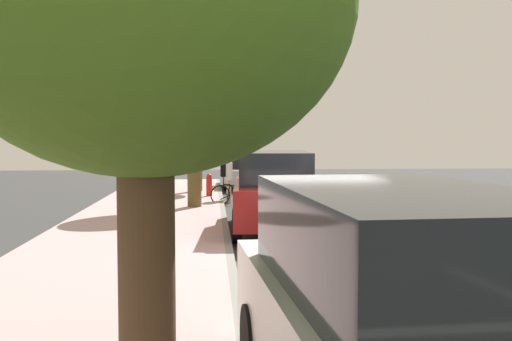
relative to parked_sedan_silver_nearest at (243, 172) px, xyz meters
name	(u,v)px	position (x,y,z in m)	size (l,w,h in m)	color
ground	(318,246)	(-0.82, 14.45, -0.75)	(59.66, 59.66, 0.00)	#343434
sidewalk	(125,246)	(3.27, 14.45, -0.69)	(4.17, 37.28, 0.12)	#B69494
curb_edge	(228,245)	(1.11, 14.45, -0.69)	(0.16, 37.28, 0.12)	gray
lane_stripe_centre	(436,239)	(-3.73, 13.71, -0.75)	(0.14, 35.80, 0.01)	white
lane_stripe_bike_edge	(296,246)	(-0.36, 14.45, -0.75)	(0.12, 37.28, 0.01)	white
parked_sedan_silver_nearest	(243,172)	(0.00, 0.00, 0.00)	(1.93, 4.44, 1.52)	#B7BABF
parked_suv_red_second	(274,191)	(-0.08, 12.46, 0.27)	(2.19, 4.81, 1.99)	maroon
parked_suv_white_mid	(402,320)	(0.07, 22.82, 0.27)	(2.20, 4.81, 1.99)	white
bicycle_at_curb	(235,194)	(0.64, 6.49, -0.38)	(1.71, 0.50, 0.75)	black
cyclist_with_backpack	(228,173)	(0.87, 6.05, 0.31)	(0.43, 0.62, 1.74)	#C6B284
street_tree_near_cyclist	(198,116)	(1.99, 2.47, 2.43)	(2.24, 2.24, 4.01)	#4C3D2A
street_tree_mid_block	(194,90)	(1.99, 8.00, 3.07)	(2.39, 2.39, 4.94)	brown
street_tree_far_end	(144,4)	(1.99, 22.04, 2.68)	(3.46, 3.46, 4.78)	brown
fire_hydrant	(209,185)	(1.54, 4.63, -0.20)	(0.22, 0.22, 0.84)	red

